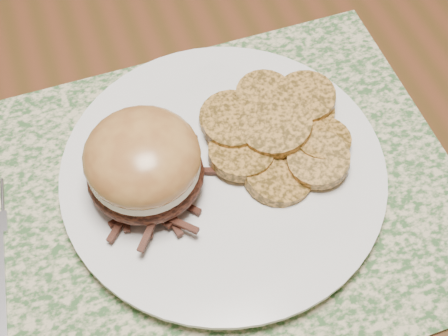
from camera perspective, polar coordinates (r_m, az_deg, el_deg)
The scene contains 4 objects.
placemat at distance 0.53m, azimuth -2.50°, elevation -3.27°, with size 0.45×0.33×0.00m, color #386031.
dinner_plate at distance 0.53m, azimuth -0.07°, elevation -0.43°, with size 0.26×0.26×0.02m, color white.
pork_sandwich at distance 0.49m, azimuth -7.37°, elevation 0.34°, with size 0.11×0.11×0.07m.
roasted_potatoes at distance 0.54m, azimuth 4.78°, elevation 3.49°, with size 0.15×0.15×0.03m.
Camera 1 is at (0.13, -0.44, 1.21)m, focal length 50.00 mm.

